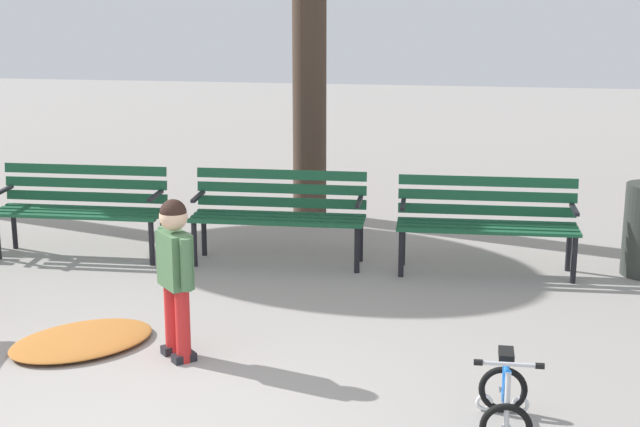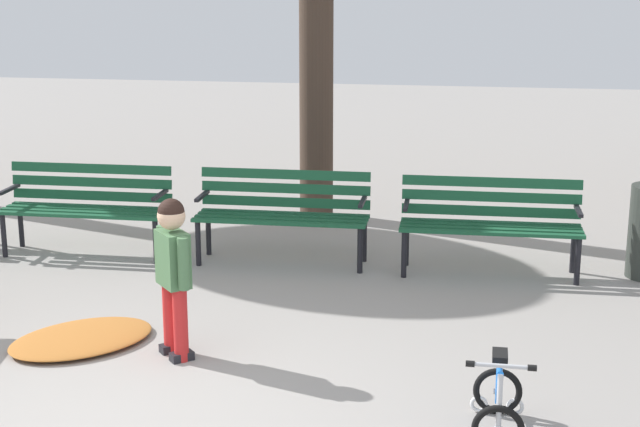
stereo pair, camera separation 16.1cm
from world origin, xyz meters
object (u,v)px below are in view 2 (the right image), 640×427
object	(u,v)px
park_bench_far_right	(491,218)
child_standing	(173,264)
park_bench_left	(87,202)
kids_bicycle	(498,401)
park_bench_right	(283,208)

from	to	relation	value
park_bench_far_right	child_standing	world-z (taller)	child_standing
park_bench_left	kids_bicycle	bearing A→B (deg)	-39.13
park_bench_left	kids_bicycle	xyz separation A→B (m)	(3.85, -3.13, -0.31)
park_bench_right	park_bench_far_right	bearing A→B (deg)	-0.84
park_bench_right	kids_bicycle	xyz separation A→B (m)	(1.95, -3.18, -0.31)
park_bench_far_right	child_standing	distance (m)	3.21
park_bench_left	park_bench_right	world-z (taller)	same
park_bench_far_right	park_bench_left	bearing A→B (deg)	-179.72
child_standing	kids_bicycle	xyz separation A→B (m)	(2.23, -0.80, -0.48)
park_bench_left	child_standing	world-z (taller)	child_standing
child_standing	kids_bicycle	world-z (taller)	child_standing
kids_bicycle	park_bench_far_right	bearing A→B (deg)	90.93
park_bench_right	child_standing	xyz separation A→B (m)	(-0.28, -2.38, 0.17)
park_bench_right	kids_bicycle	size ratio (longest dim) A/B	2.86
park_bench_right	kids_bicycle	bearing A→B (deg)	-58.46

